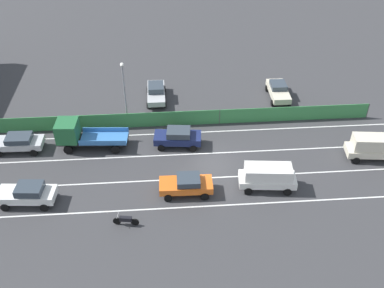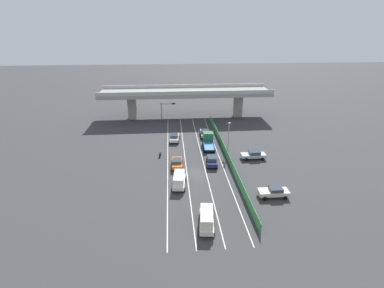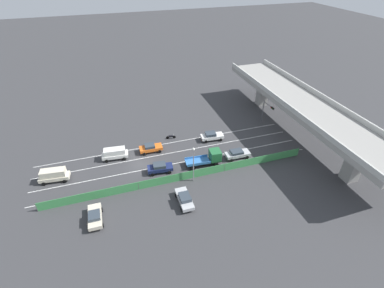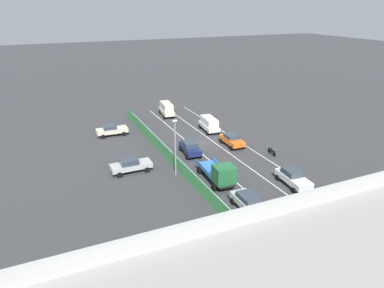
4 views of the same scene
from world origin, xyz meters
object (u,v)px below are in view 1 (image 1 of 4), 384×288
object	(u,v)px
car_sedan_silver	(18,142)
street_lamp	(124,88)
traffic_cone	(170,129)
car_van_cream	(375,146)
car_taxi_orange	(187,184)
car_van_white	(268,176)
car_sedan_white	(27,193)
flatbed_truck_blue	(79,134)
motorcycle	(126,220)
car_sedan_navy	(178,137)
parked_wagon_silver	(156,92)
parked_sedan_cream	(278,90)

from	to	relation	value
car_sedan_silver	street_lamp	size ratio (longest dim) A/B	0.70
traffic_cone	car_van_cream	bearing A→B (deg)	-106.97
car_taxi_orange	car_van_white	xyz separation A→B (m)	(0.15, -6.53, 0.32)
car_sedan_white	car_sedan_silver	world-z (taller)	car_sedan_white
car_van_cream	flatbed_truck_blue	xyz separation A→B (m)	(3.63, 25.79, 0.09)
car_van_white	car_sedan_silver	world-z (taller)	car_van_white
car_taxi_orange	motorcycle	world-z (taller)	car_taxi_orange
car_van_cream	car_sedan_navy	size ratio (longest dim) A/B	1.10
parked_wagon_silver	flatbed_truck_blue	bearing A→B (deg)	137.93
car_sedan_white	traffic_cone	bearing A→B (deg)	-52.22
car_van_cream	car_sedan_silver	world-z (taller)	car_van_cream
car_van_white	flatbed_truck_blue	world-z (taller)	flatbed_truck_blue
car_van_white	street_lamp	bearing A→B (deg)	49.07
traffic_cone	car_sedan_navy	bearing A→B (deg)	-164.04
car_van_white	car_sedan_navy	bearing A→B (deg)	48.02
car_taxi_orange	car_sedan_white	size ratio (longest dim) A/B	0.93
traffic_cone	car_van_white	bearing A→B (deg)	-138.24
car_taxi_orange	flatbed_truck_blue	distance (m)	11.50
car_van_cream	car_sedan_white	size ratio (longest dim) A/B	1.06
car_van_white	motorcycle	size ratio (longest dim) A/B	2.43
car_sedan_white	traffic_cone	size ratio (longest dim) A/B	6.88
parked_sedan_cream	parked_wagon_silver	bearing A→B (deg)	87.30
motorcycle	street_lamp	world-z (taller)	street_lamp
car_van_cream	street_lamp	xyz separation A→B (m)	(6.99, 21.65, 2.74)
flatbed_truck_blue	street_lamp	size ratio (longest dim) A/B	0.97
car_sedan_navy	parked_sedan_cream	world-z (taller)	car_sedan_navy
car_taxi_orange	car_sedan_silver	size ratio (longest dim) A/B	0.94
flatbed_truck_blue	parked_wagon_silver	distance (m)	10.43
parked_wagon_silver	traffic_cone	world-z (taller)	parked_wagon_silver
car_taxi_orange	parked_wagon_silver	world-z (taller)	parked_wagon_silver
car_taxi_orange	car_sedan_white	distance (m)	12.35
car_sedan_navy	flatbed_truck_blue	world-z (taller)	flatbed_truck_blue
flatbed_truck_blue	traffic_cone	distance (m)	8.46
car_sedan_white	parked_wagon_silver	size ratio (longest dim) A/B	0.99
car_van_cream	car_sedan_white	world-z (taller)	car_van_cream
car_taxi_orange	street_lamp	xyz separation A→B (m)	(10.22, 5.08, 3.13)
flatbed_truck_blue	traffic_cone	world-z (taller)	flatbed_truck_blue
parked_sedan_cream	motorcycle	bearing A→B (deg)	138.20
car_van_white	motorcycle	xyz separation A→B (m)	(-3.29, 11.23, -0.74)
traffic_cone	car_sedan_white	bearing A→B (deg)	127.78
parked_wagon_silver	car_van_white	bearing A→B (deg)	-148.74
parked_sedan_cream	street_lamp	bearing A→B (deg)	103.52
flatbed_truck_blue	car_sedan_navy	bearing A→B (deg)	-93.29
car_taxi_orange	street_lamp	bearing A→B (deg)	26.44
parked_sedan_cream	street_lamp	distance (m)	16.44
car_van_cream	street_lamp	size ratio (longest dim) A/B	0.75
flatbed_truck_blue	street_lamp	distance (m)	5.95
car_van_white	car_sedan_white	distance (m)	18.88
parked_wagon_silver	street_lamp	xyz separation A→B (m)	(-4.38, 2.84, 3.11)
car_sedan_navy	flatbed_truck_blue	size ratio (longest dim) A/B	0.70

